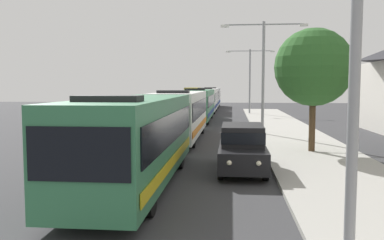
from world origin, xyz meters
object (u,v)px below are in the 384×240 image
box_truck_oncoming (192,96)px  streetlamp_far (250,74)px  bus_rear (211,97)px  white_suv (242,146)px  bus_lead (137,137)px  bus_second_in_line (181,113)px  roadside_tree (313,67)px  bus_fourth_in_line (207,99)px  bus_middle (198,104)px  streetlamp_mid (263,65)px

box_truck_oncoming → streetlamp_far: bearing=-64.6°
bus_rear → white_suv: bearing=-85.7°
bus_lead → bus_rear: 51.68m
bus_second_in_line → roadside_tree: (7.33, -5.06, 2.69)m
bus_second_in_line → streetlamp_far: (5.40, 23.68, 3.19)m
bus_second_in_line → bus_fourth_in_line: same height
bus_rear → white_suv: bus_rear is taller
bus_second_in_line → bus_middle: (0.00, 13.73, 0.00)m
bus_lead → bus_second_in_line: 12.39m
bus_middle → roadside_tree: (7.33, -18.80, 2.69)m
bus_second_in_line → bus_lead: bearing=-90.0°
bus_second_in_line → bus_rear: (-0.00, 39.29, -0.00)m
bus_lead → bus_second_in_line: (0.00, 12.39, 0.00)m
box_truck_oncoming → white_suv: bearing=-82.3°
box_truck_oncoming → roadside_tree: (10.63, -47.03, 2.67)m
box_truck_oncoming → roadside_tree: size_ratio=1.28×
bus_middle → box_truck_oncoming: 28.42m
bus_lead → bus_middle: same height
roadside_tree → box_truck_oncoming: bearing=102.7°
box_truck_oncoming → streetlamp_mid: 40.59m
bus_fourth_in_line → bus_rear: bearing=90.0°
streetlamp_mid → bus_rear: bearing=98.3°
bus_middle → roadside_tree: bearing=-68.7°
white_suv → bus_lead: bearing=-144.7°
bus_fourth_in_line → streetlamp_far: (5.40, -3.10, 3.19)m
bus_lead → roadside_tree: (7.33, 7.32, 2.69)m
bus_fourth_in_line → bus_rear: size_ratio=0.92×
streetlamp_far → bus_rear: bearing=109.1°
bus_middle → roadside_tree: roadside_tree is taller
bus_second_in_line → roadside_tree: bearing=-34.6°
bus_lead → bus_rear: bearing=90.0°
white_suv → roadside_tree: (3.63, 4.70, 3.35)m
bus_lead → streetlamp_far: streetlamp_far is taller
bus_second_in_line → bus_rear: 39.29m
streetlamp_mid → bus_middle: bearing=115.6°
box_truck_oncoming → roadside_tree: 48.29m
bus_lead → box_truck_oncoming: bearing=93.5°
box_truck_oncoming → streetlamp_mid: size_ratio=1.03×
roadside_tree → bus_second_in_line: bearing=145.4°
bus_rear → roadside_tree: bearing=-80.6°
roadside_tree → bus_fourth_in_line: bearing=103.0°
bus_rear → box_truck_oncoming: (-3.30, 2.67, 0.02)m
bus_fourth_in_line → streetlamp_mid: size_ratio=1.37×
bus_rear → streetlamp_mid: (5.40, -36.85, 3.21)m
bus_lead → streetlamp_mid: streetlamp_mid is taller
bus_middle → bus_rear: bearing=90.0°
bus_fourth_in_line → white_suv: bearing=-84.2°
bus_second_in_line → streetlamp_mid: bearing=24.4°
bus_rear → streetlamp_far: (5.40, -15.62, 3.19)m
bus_lead → streetlamp_far: size_ratio=1.42×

